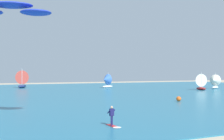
{
  "coord_description": "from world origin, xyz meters",
  "views": [
    {
      "loc": [
        -10.16,
        -10.3,
        4.63
      ],
      "look_at": [
        -0.37,
        12.96,
        4.81
      ],
      "focal_mm": 44.09,
      "sensor_mm": 36.0,
      "label": 1
    }
  ],
  "objects_px": {
    "sailboat_mid_left": "(23,79)",
    "marker_buoy": "(179,99)",
    "kitesurfer": "(113,119)",
    "sailboat_far_left": "(106,81)",
    "sailboat_mid_right": "(200,82)",
    "kite": "(11,9)",
    "sailboat_leading": "(214,81)"
  },
  "relations": [
    {
      "from": "marker_buoy",
      "to": "sailboat_far_left",
      "type": "bearing_deg",
      "value": 85.66
    },
    {
      "from": "kitesurfer",
      "to": "sailboat_leading",
      "type": "bearing_deg",
      "value": 38.87
    },
    {
      "from": "kitesurfer",
      "to": "sailboat_mid_right",
      "type": "xyz_separation_m",
      "value": [
        38.56,
        34.42,
        1.47
      ]
    },
    {
      "from": "sailboat_far_left",
      "to": "sailboat_mid_left",
      "type": "distance_m",
      "value": 24.08
    },
    {
      "from": "sailboat_far_left",
      "to": "sailboat_mid_left",
      "type": "height_order",
      "value": "sailboat_mid_left"
    },
    {
      "from": "sailboat_mid_left",
      "to": "sailboat_far_left",
      "type": "bearing_deg",
      "value": -25.49
    },
    {
      "from": "sailboat_mid_left",
      "to": "sailboat_mid_right",
      "type": "relative_size",
      "value": 1.23
    },
    {
      "from": "sailboat_mid_left",
      "to": "sailboat_mid_right",
      "type": "distance_m",
      "value": 48.91
    },
    {
      "from": "kitesurfer",
      "to": "sailboat_far_left",
      "type": "xyz_separation_m",
      "value": [
        19.88,
        51.61,
        1.42
      ]
    },
    {
      "from": "sailboat_far_left",
      "to": "sailboat_mid_right",
      "type": "distance_m",
      "value": 25.38
    },
    {
      "from": "kitesurfer",
      "to": "sailboat_leading",
      "type": "relative_size",
      "value": 0.46
    },
    {
      "from": "kitesurfer",
      "to": "sailboat_mid_left",
      "type": "height_order",
      "value": "sailboat_mid_left"
    },
    {
      "from": "sailboat_far_left",
      "to": "sailboat_mid_left",
      "type": "xyz_separation_m",
      "value": [
        -21.73,
        10.36,
        0.52
      ]
    },
    {
      "from": "sailboat_leading",
      "to": "marker_buoy",
      "type": "xyz_separation_m",
      "value": [
        -28.38,
        -22.55,
        -1.59
      ]
    },
    {
      "from": "sailboat_mid_right",
      "to": "marker_buoy",
      "type": "bearing_deg",
      "value": -136.58
    },
    {
      "from": "sailboat_mid_left",
      "to": "marker_buoy",
      "type": "distance_m",
      "value": 51.55
    },
    {
      "from": "sailboat_far_left",
      "to": "marker_buoy",
      "type": "bearing_deg",
      "value": -94.34
    },
    {
      "from": "sailboat_mid_right",
      "to": "marker_buoy",
      "type": "height_order",
      "value": "sailboat_mid_right"
    },
    {
      "from": "kite",
      "to": "sailboat_far_left",
      "type": "relative_size",
      "value": 1.72
    },
    {
      "from": "kite",
      "to": "sailboat_mid_left",
      "type": "bearing_deg",
      "value": 84.08
    },
    {
      "from": "kite",
      "to": "marker_buoy",
      "type": "relative_size",
      "value": 10.01
    },
    {
      "from": "sailboat_leading",
      "to": "sailboat_mid_right",
      "type": "bearing_deg",
      "value": -162.35
    },
    {
      "from": "sailboat_far_left",
      "to": "sailboat_leading",
      "type": "height_order",
      "value": "sailboat_far_left"
    },
    {
      "from": "sailboat_leading",
      "to": "kitesurfer",
      "type": "bearing_deg",
      "value": -141.13
    },
    {
      "from": "kitesurfer",
      "to": "sailboat_mid_left",
      "type": "distance_m",
      "value": 62.02
    },
    {
      "from": "kite",
      "to": "sailboat_mid_right",
      "type": "distance_m",
      "value": 55.08
    },
    {
      "from": "marker_buoy",
      "to": "kitesurfer",
      "type": "bearing_deg",
      "value": -140.48
    },
    {
      "from": "kitesurfer",
      "to": "sailboat_mid_left",
      "type": "relative_size",
      "value": 0.36
    },
    {
      "from": "kitesurfer",
      "to": "marker_buoy",
      "type": "xyz_separation_m",
      "value": [
        17.03,
        14.04,
        -0.22
      ]
    },
    {
      "from": "sailboat_mid_right",
      "to": "sailboat_far_left",
      "type": "bearing_deg",
      "value": 137.39
    },
    {
      "from": "kite",
      "to": "sailboat_leading",
      "type": "bearing_deg",
      "value": 30.23
    },
    {
      "from": "kitesurfer",
      "to": "sailboat_far_left",
      "type": "bearing_deg",
      "value": 68.94
    }
  ]
}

